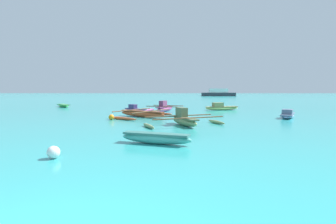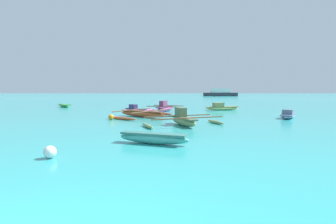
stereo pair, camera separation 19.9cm
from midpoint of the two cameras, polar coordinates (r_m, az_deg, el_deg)
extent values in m
ellipsoid|color=#879F64|center=(15.28, 3.73, -2.05)|extent=(1.64, 2.90, 0.49)
cube|color=#576444|center=(15.25, 3.73, -1.29)|extent=(1.53, 2.68, 0.08)
cube|color=#576444|center=(15.55, 3.15, -0.02)|extent=(0.72, 0.93, 0.54)
cylinder|color=brown|center=(14.66, 4.87, -1.32)|extent=(4.04, 1.82, 0.07)
cylinder|color=brown|center=(15.84, 2.68, -0.83)|extent=(4.04, 1.82, 0.07)
ellipsoid|color=#879F64|center=(16.37, 10.65, -2.16)|extent=(0.90, 1.73, 0.20)
ellipsoid|color=#879F64|center=(14.48, -4.11, -3.03)|extent=(0.90, 1.73, 0.20)
ellipsoid|color=#D2582E|center=(19.95, -5.43, -0.40)|extent=(3.73, 2.68, 0.48)
cube|color=brown|center=(19.93, -5.44, 0.16)|extent=(3.44, 2.48, 0.08)
cylinder|color=brown|center=(19.34, -3.32, 0.21)|extent=(2.43, 3.63, 0.07)
cylinder|color=brown|center=(20.55, -7.43, 0.46)|extent=(2.43, 3.63, 0.07)
ellipsoid|color=#D2582E|center=(21.64, -1.75, -0.32)|extent=(2.36, 1.66, 0.20)
ellipsoid|color=#D2582E|center=(18.39, -9.77, -1.35)|extent=(2.36, 1.66, 0.20)
ellipsoid|color=#B84C8A|center=(24.69, -0.39, 0.69)|extent=(1.73, 3.33, 0.49)
cube|color=#713659|center=(24.68, -0.39, 1.17)|extent=(1.61, 3.07, 0.08)
cube|color=#713659|center=(24.27, -0.79, 1.83)|extent=(0.75, 1.04, 0.54)
cylinder|color=brown|center=(25.37, 0.31, 1.41)|extent=(2.93, 1.24, 0.07)
cylinder|color=brown|center=(23.98, -1.12, 1.19)|extent=(2.93, 1.24, 0.07)
ellipsoid|color=#B84C8A|center=(25.37, -3.63, 0.47)|extent=(0.90, 1.84, 0.20)
ellipsoid|color=#B84C8A|center=(24.12, 3.02, 0.24)|extent=(0.90, 1.84, 0.20)
ellipsoid|color=#88A7D8|center=(21.25, 24.90, -0.74)|extent=(2.16, 3.04, 0.31)
cube|color=slate|center=(21.24, 24.92, -0.44)|extent=(2.02, 2.81, 0.08)
cube|color=slate|center=(20.85, 24.84, 0.05)|extent=(1.01, 1.07, 0.34)
ellipsoid|color=#46DC66|center=(33.13, -21.44, 1.32)|extent=(2.48, 2.82, 0.32)
cube|color=#338545|center=(33.12, -21.45, 1.52)|extent=(2.31, 2.61, 0.08)
ellipsoid|color=#594599|center=(24.15, -6.83, 0.37)|extent=(2.38, 2.27, 0.33)
cube|color=#3E3361|center=(24.14, -6.84, 0.67)|extent=(2.20, 2.10, 0.08)
cube|color=#3E3361|center=(24.40, -7.35, 1.24)|extent=(0.86, 0.85, 0.37)
ellipsoid|color=#4AB3A7|center=(10.26, -2.66, -5.76)|extent=(2.89, 1.37, 0.42)
cube|color=#356F68|center=(10.23, -2.66, -4.81)|extent=(2.67, 1.28, 0.08)
ellipsoid|color=#E1E480|center=(26.88, 11.96, 0.80)|extent=(3.65, 1.77, 0.36)
cube|color=#888A53|center=(26.87, 11.97, 1.10)|extent=(3.37, 1.66, 0.08)
cube|color=#888A53|center=(26.66, 11.12, 1.60)|extent=(1.15, 0.92, 0.40)
sphere|color=white|center=(8.90, -23.73, -7.97)|extent=(0.39, 0.39, 0.39)
sphere|color=orange|center=(18.45, -12.00, -1.09)|extent=(0.38, 0.38, 0.38)
cube|color=#2D333D|center=(78.23, 11.38, 3.79)|extent=(9.78, 2.15, 0.98)
cube|color=white|center=(78.22, 11.39, 4.58)|extent=(5.38, 1.83, 1.17)
camera|label=1|loc=(0.10, -89.73, 0.02)|focal=28.00mm
camera|label=2|loc=(0.10, 90.27, -0.02)|focal=28.00mm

